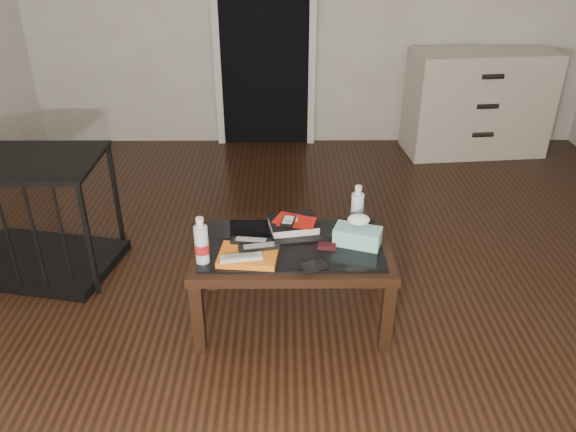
# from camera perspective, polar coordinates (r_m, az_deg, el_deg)

# --- Properties ---
(ground) EXTENTS (5.00, 5.00, 0.00)m
(ground) POSITION_cam_1_polar(r_m,az_deg,el_deg) (3.23, 3.71, -8.38)
(ground) COLOR black
(ground) RESTS_ON ground
(doorway) EXTENTS (0.90, 0.08, 2.07)m
(doorway) POSITION_cam_1_polar(r_m,az_deg,el_deg) (5.12, -2.43, 18.31)
(doorway) COLOR black
(doorway) RESTS_ON ground
(coffee_table) EXTENTS (1.00, 0.60, 0.46)m
(coffee_table) POSITION_cam_1_polar(r_m,az_deg,el_deg) (2.87, 0.40, -3.91)
(coffee_table) COLOR black
(coffee_table) RESTS_ON ground
(dresser) EXTENTS (1.24, 0.61, 0.90)m
(dresser) POSITION_cam_1_polar(r_m,az_deg,el_deg) (5.30, 18.69, 10.83)
(dresser) COLOR beige
(dresser) RESTS_ON ground
(pet_crate) EXTENTS (1.00, 0.76, 0.71)m
(pet_crate) POSITION_cam_1_polar(r_m,az_deg,el_deg) (3.70, -24.33, -1.65)
(pet_crate) COLOR black
(pet_crate) RESTS_ON ground
(magazines) EXTENTS (0.30, 0.24, 0.03)m
(magazines) POSITION_cam_1_polar(r_m,az_deg,el_deg) (2.72, -4.06, -4.03)
(magazines) COLOR orange
(magazines) RESTS_ON coffee_table
(remote_silver) EXTENTS (0.21, 0.08, 0.02)m
(remote_silver) POSITION_cam_1_polar(r_m,az_deg,el_deg) (2.66, -4.77, -4.19)
(remote_silver) COLOR #A4A4A9
(remote_silver) RESTS_ON magazines
(remote_black_front) EXTENTS (0.21, 0.09, 0.02)m
(remote_black_front) POSITION_cam_1_polar(r_m,az_deg,el_deg) (2.73, -2.96, -3.16)
(remote_black_front) COLOR black
(remote_black_front) RESTS_ON magazines
(remote_black_back) EXTENTS (0.20, 0.08, 0.02)m
(remote_black_back) POSITION_cam_1_polar(r_m,az_deg,el_deg) (2.78, -3.79, -2.54)
(remote_black_back) COLOR black
(remote_black_back) RESTS_ON magazines
(textbook) EXTENTS (0.28, 0.24, 0.05)m
(textbook) POSITION_cam_1_polar(r_m,az_deg,el_deg) (2.96, 0.53, -0.81)
(textbook) COLOR black
(textbook) RESTS_ON coffee_table
(dvd_mailers) EXTENTS (0.23, 0.20, 0.01)m
(dvd_mailers) POSITION_cam_1_polar(r_m,az_deg,el_deg) (2.95, 0.51, -0.40)
(dvd_mailers) COLOR #B9150C
(dvd_mailers) RESTS_ON textbook
(ipod) EXTENTS (0.08, 0.11, 0.02)m
(ipod) POSITION_cam_1_polar(r_m,az_deg,el_deg) (2.91, 0.03, -0.49)
(ipod) COLOR black
(ipod) RESTS_ON dvd_mailers
(flip_phone) EXTENTS (0.10, 0.06, 0.02)m
(flip_phone) POSITION_cam_1_polar(r_m,az_deg,el_deg) (2.80, 3.97, -3.07)
(flip_phone) COLOR black
(flip_phone) RESTS_ON coffee_table
(wallet) EXTENTS (0.14, 0.11, 0.02)m
(wallet) POSITION_cam_1_polar(r_m,az_deg,el_deg) (2.65, 2.59, -5.11)
(wallet) COLOR black
(wallet) RESTS_ON coffee_table
(water_bottle_left) EXTENTS (0.08, 0.08, 0.24)m
(water_bottle_left) POSITION_cam_1_polar(r_m,az_deg,el_deg) (2.66, -8.80, -2.44)
(water_bottle_left) COLOR silver
(water_bottle_left) RESTS_ON coffee_table
(water_bottle_right) EXTENTS (0.08, 0.08, 0.24)m
(water_bottle_right) POSITION_cam_1_polar(r_m,az_deg,el_deg) (2.95, 7.06, 0.96)
(water_bottle_right) COLOR silver
(water_bottle_right) RESTS_ON coffee_table
(tissue_box) EXTENTS (0.26, 0.19, 0.09)m
(tissue_box) POSITION_cam_1_polar(r_m,az_deg,el_deg) (2.83, 7.07, -2.06)
(tissue_box) COLOR teal
(tissue_box) RESTS_ON coffee_table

